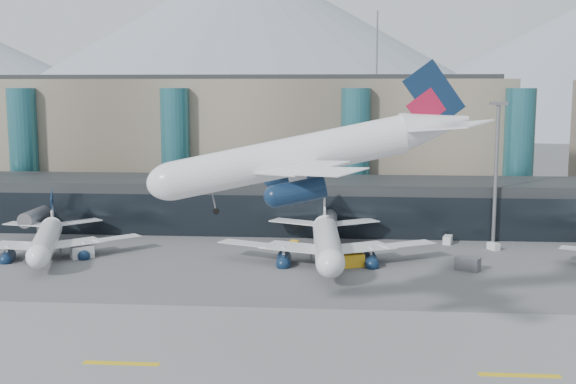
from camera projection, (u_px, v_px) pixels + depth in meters
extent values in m
plane|color=#515154|center=(321.00, 322.00, 87.15)|extent=(900.00, 900.00, 0.00)
cube|color=slate|center=(316.00, 369.00, 72.35)|extent=(400.00, 40.00, 0.04)
cube|color=gold|center=(121.00, 363.00, 73.88)|extent=(8.00, 1.00, 0.02)
cube|color=gold|center=(519.00, 375.00, 70.80)|extent=(8.00, 1.00, 0.02)
cube|color=black|center=(331.00, 205.00, 143.66)|extent=(170.00, 18.00, 10.00)
cube|color=black|center=(330.00, 217.00, 135.03)|extent=(170.00, 0.40, 8.00)
cylinder|color=slate|center=(40.00, 214.00, 137.17)|extent=(2.80, 14.00, 2.80)
cube|color=slate|center=(41.00, 230.00, 137.60)|extent=(1.20, 1.20, 2.40)
cylinder|color=slate|center=(329.00, 218.00, 132.93)|extent=(2.80, 14.00, 2.80)
cube|color=slate|center=(329.00, 234.00, 133.35)|extent=(1.20, 1.20, 2.40)
cube|color=gray|center=(231.00, 142.00, 175.74)|extent=(130.00, 30.00, 30.00)
cube|color=black|center=(230.00, 78.00, 173.52)|extent=(123.50, 28.00, 1.00)
cylinder|color=#27646E|center=(24.00, 150.00, 163.56)|extent=(6.40, 6.40, 28.00)
cylinder|color=#27646E|center=(175.00, 151.00, 160.86)|extent=(6.40, 6.40, 28.00)
cylinder|color=#27646E|center=(355.00, 153.00, 157.78)|extent=(6.40, 6.40, 28.00)
cylinder|color=#27646E|center=(518.00, 154.00, 155.08)|extent=(6.40, 6.40, 28.00)
cylinder|color=slate|center=(377.00, 45.00, 169.75)|extent=(0.40, 0.40, 16.00)
cone|color=gray|center=(247.00, 45.00, 458.87)|extent=(400.00, 400.00, 110.00)
cylinder|color=slate|center=(496.00, 175.00, 130.41)|extent=(0.70, 0.70, 25.00)
cube|color=slate|center=(499.00, 103.00, 128.58)|extent=(3.00, 1.20, 0.60)
cylinder|color=white|center=(307.00, 141.00, 77.01)|extent=(25.47, 7.01, 4.17)
ellipsoid|color=white|center=(188.00, 142.00, 76.56)|extent=(6.27, 4.81, 4.17)
cone|color=white|center=(456.00, 139.00, 77.56)|extent=(7.62, 4.96, 4.17)
cube|color=white|center=(331.00, 156.00, 68.29)|extent=(14.61, 18.51, 0.21)
cylinder|color=#0D203B|center=(314.00, 175.00, 70.67)|extent=(5.26, 2.85, 2.29)
cube|color=white|center=(470.00, 140.00, 72.56)|extent=(8.26, 9.73, 0.17)
cube|color=white|center=(317.00, 142.00, 86.06)|extent=(11.48, 18.98, 0.21)
cylinder|color=#0D203B|center=(306.00, 161.00, 84.18)|extent=(5.26, 2.85, 2.29)
cube|color=white|center=(445.00, 134.00, 82.51)|extent=(6.76, 10.01, 0.17)
cube|color=#0D203B|center=(461.00, 108.00, 77.10)|extent=(6.21, 0.96, 7.34)
cube|color=maroon|center=(450.00, 120.00, 77.24)|extent=(4.17, 0.76, 4.01)
cylinder|color=slate|center=(224.00, 167.00, 77.08)|extent=(0.17, 0.17, 3.34)
cylinder|color=black|center=(224.00, 180.00, 77.29)|extent=(0.77, 0.35, 0.74)
cylinder|color=black|center=(318.00, 183.00, 75.17)|extent=(0.99, 0.48, 0.95)
cylinder|color=black|center=(315.00, 177.00, 80.12)|extent=(0.99, 0.48, 0.95)
cylinder|color=white|center=(46.00, 232.00, 120.78)|extent=(10.32, 22.46, 3.71)
ellipsoid|color=white|center=(39.00, 246.00, 109.99)|extent=(5.11, 6.07, 3.71)
cone|color=white|center=(54.00, 216.00, 134.62)|extent=(5.47, 7.22, 3.71)
cube|color=white|center=(96.00, 231.00, 124.21)|extent=(15.45, 14.83, 0.19)
cylinder|color=#0D203B|center=(85.00, 244.00, 122.81)|extent=(3.30, 4.89, 2.04)
cube|color=white|center=(79.00, 214.00, 135.60)|extent=(8.10, 8.18, 0.15)
cylinder|color=#0D203B|center=(9.00, 248.00, 120.07)|extent=(3.30, 4.89, 2.04)
cube|color=white|center=(28.00, 216.00, 133.58)|extent=(8.75, 4.64, 0.15)
cube|color=#0D203B|center=(53.00, 200.00, 134.50)|extent=(1.89, 5.35, 6.53)
cube|color=white|center=(53.00, 207.00, 133.74)|extent=(1.37, 3.61, 3.57)
cylinder|color=slate|center=(42.00, 256.00, 113.57)|extent=(0.15, 0.15, 2.97)
cylinder|color=black|center=(43.00, 264.00, 113.76)|extent=(0.42, 0.70, 0.66)
cylinder|color=black|center=(62.00, 252.00, 122.73)|extent=(0.57, 0.91, 0.85)
cylinder|color=black|center=(34.00, 253.00, 121.73)|extent=(0.57, 0.91, 0.85)
cylinder|color=white|center=(327.00, 233.00, 117.07)|extent=(5.72, 25.88, 4.25)
ellipsoid|color=white|center=(330.00, 250.00, 104.36)|extent=(4.59, 6.19, 4.25)
cone|color=white|center=(324.00, 214.00, 133.37)|extent=(4.67, 7.57, 4.25)
cube|color=white|center=(382.00, 235.00, 118.79)|extent=(19.10, 14.18, 0.21)
cylinder|color=#0D203B|center=(369.00, 250.00, 117.70)|extent=(2.63, 5.26, 2.34)
cube|color=white|center=(352.00, 213.00, 133.23)|extent=(10.05, 8.09, 0.17)
cube|color=white|center=(271.00, 234.00, 119.17)|extent=(19.35, 12.58, 0.21)
cylinder|color=#0D203B|center=(284.00, 249.00, 117.98)|extent=(2.63, 5.26, 2.34)
cube|color=white|center=(296.00, 213.00, 133.44)|extent=(10.20, 7.32, 0.17)
cube|color=slate|center=(324.00, 195.00, 133.25)|extent=(0.62, 6.36, 7.49)
cube|color=white|center=(324.00, 203.00, 132.34)|extent=(0.54, 4.26, 4.09)
cylinder|color=slate|center=(329.00, 262.00, 108.57)|extent=(0.17, 0.17, 3.40)
cylinder|color=black|center=(329.00, 272.00, 108.78)|extent=(0.31, 0.77, 0.76)
cylinder|color=black|center=(342.00, 257.00, 118.71)|extent=(0.43, 0.99, 0.97)
cylinder|color=black|center=(311.00, 257.00, 118.82)|extent=(0.43, 0.99, 0.97)
cube|color=silver|center=(82.00, 252.00, 119.82)|extent=(4.09, 3.66, 2.01)
cube|color=yellow|center=(293.00, 245.00, 126.85)|extent=(1.99, 2.62, 1.34)
cube|color=#4C4D52|center=(468.00, 264.00, 111.70)|extent=(4.15, 3.48, 2.04)
cube|color=silver|center=(448.00, 240.00, 130.78)|extent=(2.09, 2.89, 1.49)
cube|color=silver|center=(494.00, 246.00, 125.87)|extent=(2.13, 2.46, 1.24)
cube|color=yellow|center=(351.00, 260.00, 113.96)|extent=(4.22, 3.25, 2.08)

